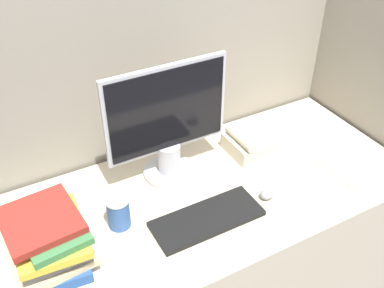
{
  "coord_description": "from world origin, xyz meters",
  "views": [
    {
      "loc": [
        -0.65,
        -0.73,
        1.93
      ],
      "look_at": [
        -0.03,
        0.4,
        0.98
      ],
      "focal_mm": 42.0,
      "sensor_mm": 36.0,
      "label": 1
    }
  ],
  "objects_px": {
    "keyboard": "(207,219)",
    "book_stack": "(49,239)",
    "desk_telephone": "(247,145)",
    "mouse": "(267,194)",
    "monitor": "(168,128)",
    "coffee_cup": "(118,212)"
  },
  "relations": [
    {
      "from": "mouse",
      "to": "desk_telephone",
      "type": "distance_m",
      "value": 0.29
    },
    {
      "from": "keyboard",
      "to": "mouse",
      "type": "height_order",
      "value": "mouse"
    },
    {
      "from": "mouse",
      "to": "book_stack",
      "type": "distance_m",
      "value": 0.79
    },
    {
      "from": "mouse",
      "to": "desk_telephone",
      "type": "bearing_deg",
      "value": 71.7
    },
    {
      "from": "monitor",
      "to": "book_stack",
      "type": "xyz_separation_m",
      "value": [
        -0.52,
        -0.21,
        -0.13
      ]
    },
    {
      "from": "mouse",
      "to": "book_stack",
      "type": "bearing_deg",
      "value": 172.92
    },
    {
      "from": "monitor",
      "to": "keyboard",
      "type": "relative_size",
      "value": 1.22
    },
    {
      "from": "coffee_cup",
      "to": "keyboard",
      "type": "bearing_deg",
      "value": -25.03
    },
    {
      "from": "monitor",
      "to": "book_stack",
      "type": "distance_m",
      "value": 0.58
    },
    {
      "from": "coffee_cup",
      "to": "desk_telephone",
      "type": "distance_m",
      "value": 0.64
    },
    {
      "from": "coffee_cup",
      "to": "desk_telephone",
      "type": "relative_size",
      "value": 0.68
    },
    {
      "from": "monitor",
      "to": "book_stack",
      "type": "bearing_deg",
      "value": -158.27
    },
    {
      "from": "keyboard",
      "to": "mouse",
      "type": "bearing_deg",
      "value": -1.27
    },
    {
      "from": "book_stack",
      "to": "desk_telephone",
      "type": "relative_size",
      "value": 1.77
    },
    {
      "from": "keyboard",
      "to": "coffee_cup",
      "type": "relative_size",
      "value": 3.25
    },
    {
      "from": "keyboard",
      "to": "monitor",
      "type": "bearing_deg",
      "value": 90.06
    },
    {
      "from": "mouse",
      "to": "coffee_cup",
      "type": "relative_size",
      "value": 0.49
    },
    {
      "from": "keyboard",
      "to": "book_stack",
      "type": "relative_size",
      "value": 1.25
    },
    {
      "from": "book_stack",
      "to": "monitor",
      "type": "bearing_deg",
      "value": 21.73
    },
    {
      "from": "keyboard",
      "to": "book_stack",
      "type": "xyz_separation_m",
      "value": [
        -0.52,
        0.09,
        0.08
      ]
    },
    {
      "from": "coffee_cup",
      "to": "mouse",
      "type": "bearing_deg",
      "value": -14.21
    },
    {
      "from": "desk_telephone",
      "to": "keyboard",
      "type": "bearing_deg",
      "value": -142.72
    }
  ]
}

